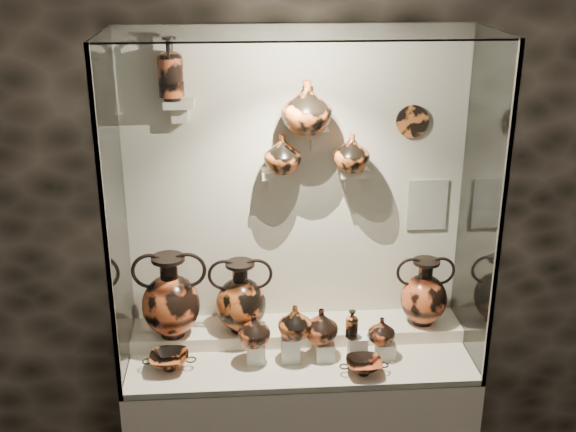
% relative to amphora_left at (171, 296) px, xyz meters
% --- Properties ---
extents(wall_back, '(5.00, 0.02, 3.20)m').
position_rel_amphora_left_xyz_m(wall_back, '(0.63, 0.20, 0.48)').
color(wall_back, black).
rests_on(wall_back, ground).
extents(plinth, '(1.70, 0.60, 0.80)m').
position_rel_amphora_left_xyz_m(plinth, '(0.63, -0.12, -0.72)').
color(plinth, beige).
rests_on(plinth, floor).
extents(front_tier, '(1.68, 0.58, 0.03)m').
position_rel_amphora_left_xyz_m(front_tier, '(0.63, -0.12, -0.30)').
color(front_tier, beige).
rests_on(front_tier, plinth).
extents(rear_tier, '(1.70, 0.25, 0.10)m').
position_rel_amphora_left_xyz_m(rear_tier, '(0.63, 0.06, -0.27)').
color(rear_tier, beige).
rests_on(rear_tier, plinth).
extents(back_panel, '(1.70, 0.03, 1.60)m').
position_rel_amphora_left_xyz_m(back_panel, '(0.63, 0.20, 0.48)').
color(back_panel, beige).
rests_on(back_panel, plinth).
extents(glass_front, '(1.70, 0.01, 1.60)m').
position_rel_amphora_left_xyz_m(glass_front, '(0.63, -0.41, 0.48)').
color(glass_front, white).
rests_on(glass_front, plinth).
extents(glass_left, '(0.01, 0.60, 1.60)m').
position_rel_amphora_left_xyz_m(glass_left, '(-0.21, -0.12, 0.48)').
color(glass_left, white).
rests_on(glass_left, plinth).
extents(glass_right, '(0.01, 0.60, 1.60)m').
position_rel_amphora_left_xyz_m(glass_right, '(1.48, -0.12, 0.48)').
color(glass_right, white).
rests_on(glass_right, plinth).
extents(glass_top, '(1.70, 0.60, 0.01)m').
position_rel_amphora_left_xyz_m(glass_top, '(0.63, -0.12, 1.28)').
color(glass_top, white).
rests_on(glass_top, back_panel).
extents(frame_post_left, '(0.02, 0.02, 1.60)m').
position_rel_amphora_left_xyz_m(frame_post_left, '(-0.21, -0.41, 0.48)').
color(frame_post_left, gray).
rests_on(frame_post_left, plinth).
extents(frame_post_right, '(0.02, 0.02, 1.60)m').
position_rel_amphora_left_xyz_m(frame_post_right, '(1.47, -0.41, 0.48)').
color(frame_post_right, gray).
rests_on(frame_post_right, plinth).
extents(pedestal_a, '(0.09, 0.09, 0.10)m').
position_rel_amphora_left_xyz_m(pedestal_a, '(0.41, -0.17, -0.24)').
color(pedestal_a, silver).
rests_on(pedestal_a, front_tier).
extents(pedestal_b, '(0.09, 0.09, 0.13)m').
position_rel_amphora_left_xyz_m(pedestal_b, '(0.58, -0.17, -0.22)').
color(pedestal_b, silver).
rests_on(pedestal_b, front_tier).
extents(pedestal_c, '(0.09, 0.09, 0.09)m').
position_rel_amphora_left_xyz_m(pedestal_c, '(0.75, -0.17, -0.24)').
color(pedestal_c, silver).
rests_on(pedestal_c, front_tier).
extents(pedestal_d, '(0.09, 0.09, 0.12)m').
position_rel_amphora_left_xyz_m(pedestal_d, '(0.91, -0.17, -0.23)').
color(pedestal_d, silver).
rests_on(pedestal_d, front_tier).
extents(pedestal_e, '(0.09, 0.09, 0.08)m').
position_rel_amphora_left_xyz_m(pedestal_e, '(1.05, -0.17, -0.25)').
color(pedestal_e, silver).
rests_on(pedestal_e, front_tier).
extents(bracket_ul, '(0.14, 0.12, 0.04)m').
position_rel_amphora_left_xyz_m(bracket_ul, '(0.08, 0.12, 0.93)').
color(bracket_ul, beige).
rests_on(bracket_ul, back_panel).
extents(bracket_ca, '(0.14, 0.12, 0.04)m').
position_rel_amphora_left_xyz_m(bracket_ca, '(0.53, 0.12, 0.58)').
color(bracket_ca, beige).
rests_on(bracket_ca, back_panel).
extents(bracket_cb, '(0.10, 0.12, 0.04)m').
position_rel_amphora_left_xyz_m(bracket_cb, '(0.73, 0.12, 0.78)').
color(bracket_cb, beige).
rests_on(bracket_cb, back_panel).
extents(bracket_cc, '(0.14, 0.12, 0.04)m').
position_rel_amphora_left_xyz_m(bracket_cc, '(0.91, 0.12, 0.58)').
color(bracket_cc, beige).
rests_on(bracket_cc, back_panel).
extents(amphora_left, '(0.43, 0.43, 0.43)m').
position_rel_amphora_left_xyz_m(amphora_left, '(0.00, 0.00, 0.00)').
color(amphora_left, '#B94B23').
rests_on(amphora_left, rear_tier).
extents(amphora_mid, '(0.39, 0.39, 0.38)m').
position_rel_amphora_left_xyz_m(amphora_mid, '(0.35, 0.02, -0.03)').
color(amphora_mid, '#BC5321').
rests_on(amphora_mid, rear_tier).
extents(amphora_right, '(0.37, 0.37, 0.36)m').
position_rel_amphora_left_xyz_m(amphora_right, '(1.28, 0.03, -0.04)').
color(amphora_right, '#B94B23').
rests_on(amphora_right, rear_tier).
extents(jug_a, '(0.17, 0.17, 0.16)m').
position_rel_amphora_left_xyz_m(jug_a, '(0.41, -0.18, -0.10)').
color(jug_a, '#B94B23').
rests_on(jug_a, pedestal_a).
extents(jug_b, '(0.20, 0.20, 0.17)m').
position_rel_amphora_left_xyz_m(jug_b, '(0.60, -0.17, -0.07)').
color(jug_b, '#BC5321').
rests_on(jug_b, pedestal_b).
extents(jug_c, '(0.19, 0.19, 0.17)m').
position_rel_amphora_left_xyz_m(jug_c, '(0.73, -0.15, -0.11)').
color(jug_c, '#B94B23').
rests_on(jug_c, pedestal_c).
extents(jug_e, '(0.17, 0.17, 0.14)m').
position_rel_amphora_left_xyz_m(jug_e, '(1.03, -0.17, -0.14)').
color(jug_e, '#B94B23').
rests_on(jug_e, pedestal_e).
extents(lekythos_small, '(0.09, 0.09, 0.17)m').
position_rel_amphora_left_xyz_m(lekythos_small, '(0.88, -0.18, -0.08)').
color(lekythos_small, '#BC5321').
rests_on(lekythos_small, pedestal_d).
extents(kylix_left, '(0.25, 0.22, 0.10)m').
position_rel_amphora_left_xyz_m(kylix_left, '(-0.00, -0.21, -0.24)').
color(kylix_left, '#BC5321').
rests_on(kylix_left, front_tier).
extents(kylix_right, '(0.24, 0.20, 0.09)m').
position_rel_amphora_left_xyz_m(kylix_right, '(0.92, -0.31, -0.24)').
color(kylix_right, '#B94B23').
rests_on(kylix_right, front_tier).
extents(lekythos_tall, '(0.16, 0.16, 0.32)m').
position_rel_amphora_left_xyz_m(lekythos_tall, '(0.06, 0.11, 1.11)').
color(lekythos_tall, '#B94B23').
rests_on(lekythos_tall, bracket_ul).
extents(ovoid_vase_a, '(0.22, 0.22, 0.19)m').
position_rel_amphora_left_xyz_m(ovoid_vase_a, '(0.56, 0.08, 0.69)').
color(ovoid_vase_a, '#BC5321').
rests_on(ovoid_vase_a, bracket_ca).
extents(ovoid_vase_b, '(0.25, 0.25, 0.25)m').
position_rel_amphora_left_xyz_m(ovoid_vase_b, '(0.67, 0.06, 0.92)').
color(ovoid_vase_b, '#BC5321').
rests_on(ovoid_vase_b, bracket_cb).
extents(ovoid_vase_c, '(0.23, 0.23, 0.18)m').
position_rel_amphora_left_xyz_m(ovoid_vase_c, '(0.89, 0.09, 0.69)').
color(ovoid_vase_c, '#BC5321').
rests_on(ovoid_vase_c, bracket_cc).
extents(wall_plate, '(0.16, 0.02, 0.16)m').
position_rel_amphora_left_xyz_m(wall_plate, '(1.20, 0.17, 0.82)').
color(wall_plate, '#C16026').
rests_on(wall_plate, back_panel).
extents(info_placard, '(0.20, 0.01, 0.27)m').
position_rel_amphora_left_xyz_m(info_placard, '(1.31, 0.18, 0.38)').
color(info_placard, beige).
rests_on(info_placard, back_panel).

